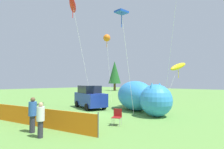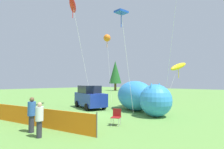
{
  "view_description": "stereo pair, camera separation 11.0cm",
  "coord_description": "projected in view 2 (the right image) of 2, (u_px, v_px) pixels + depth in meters",
  "views": [
    {
      "loc": [
        11.0,
        -8.76,
        2.53
      ],
      "look_at": [
        -1.23,
        4.93,
        3.35
      ],
      "focal_mm": 28.0,
      "sensor_mm": 36.0,
      "label": 1
    },
    {
      "loc": [
        11.08,
        -8.69,
        2.53
      ],
      "look_at": [
        -1.23,
        4.93,
        3.35
      ],
      "focal_mm": 28.0,
      "sensor_mm": 36.0,
      "label": 2
    }
  ],
  "objects": [
    {
      "name": "spectator_in_blue_shirt",
      "position": [
        39.0,
        118.0,
        7.98
      ],
      "size": [
        0.35,
        0.35,
        1.61
      ],
      "color": "#2D2D38",
      "rests_on": "ground"
    },
    {
      "name": "kite_orange_flower",
      "position": [
        107.0,
        38.0,
        24.15
      ],
      "size": [
        1.85,
        1.04,
        9.16
      ],
      "color": "silver",
      "rests_on": "ground"
    },
    {
      "name": "folding_chair",
      "position": [
        116.0,
        116.0,
        10.32
      ],
      "size": [
        0.71,
        0.71,
        0.95
      ],
      "rotation": [
        0.0,
        0.0,
        -1.12
      ],
      "color": "maroon",
      "rests_on": "ground"
    },
    {
      "name": "safety_fence",
      "position": [
        37.0,
        117.0,
        9.99
      ],
      "size": [
        8.09,
        1.87,
        1.16
      ],
      "rotation": [
        0.0,
        0.0,
        0.22
      ],
      "color": "orange",
      "rests_on": "ground"
    },
    {
      "name": "spectator_in_green_shirt",
      "position": [
        32.0,
        113.0,
        8.81
      ],
      "size": [
        0.38,
        0.38,
        1.77
      ],
      "color": "#2D2D38",
      "rests_on": "ground"
    },
    {
      "name": "kite_blue_box",
      "position": [
        121.0,
        14.0,
        14.48
      ],
      "size": [
        1.51,
        1.07,
        8.51
      ],
      "color": "silver",
      "rests_on": "ground"
    },
    {
      "name": "kite_red_lizard",
      "position": [
        73.0,
        6.0,
        18.0
      ],
      "size": [
        3.47,
        2.55,
        10.96
      ],
      "color": "silver",
      "rests_on": "ground"
    },
    {
      "name": "parked_car",
      "position": [
        90.0,
        97.0,
        17.13
      ],
      "size": [
        4.45,
        2.9,
        2.2
      ],
      "rotation": [
        0.0,
        0.0,
        -0.3
      ],
      "color": "navy",
      "rests_on": "ground"
    },
    {
      "name": "horizon_tree_east",
      "position": [
        115.0,
        72.0,
        53.68
      ],
      "size": [
        3.8,
        3.8,
        9.07
      ],
      "color": "brown",
      "rests_on": "ground"
    },
    {
      "name": "inflatable_cat",
      "position": [
        139.0,
        97.0,
        15.05
      ],
      "size": [
        6.73,
        4.83,
        2.65
      ],
      "rotation": [
        0.0,
        0.0,
        -0.46
      ],
      "color": "#338CD8",
      "rests_on": "ground"
    },
    {
      "name": "kite_yellow_hero",
      "position": [
        178.0,
        67.0,
        19.42
      ],
      "size": [
        1.47,
        3.64,
        5.01
      ],
      "color": "silver",
      "rests_on": "ground"
    },
    {
      "name": "ground_plane",
      "position": [
        82.0,
        114.0,
        13.75
      ],
      "size": [
        120.0,
        120.0,
        0.0
      ],
      "primitive_type": "plane",
      "color": "#609342"
    }
  ]
}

